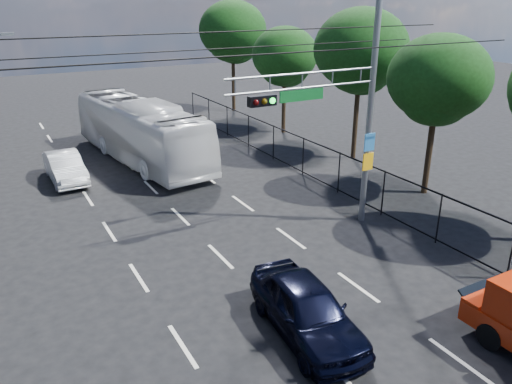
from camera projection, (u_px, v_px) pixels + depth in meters
lane_markings at (164, 201)px, 22.81m from camera, size 6.12×38.00×0.01m
signal_mast at (346, 97)px, 18.40m from camera, size 6.43×0.39×9.50m
utility_wires at (203, 46)px, 15.97m from camera, size 22.00×5.04×0.74m
fence_right at (324, 165)px, 24.39m from camera, size 0.06×34.03×2.00m
tree_right_b at (438, 86)px, 21.99m from camera, size 4.50×4.50×7.31m
tree_right_c at (360, 56)px, 26.90m from camera, size 5.10×5.10×8.29m
tree_right_d at (285, 60)px, 32.74m from camera, size 4.32×4.32×7.02m
tree_right_e at (233, 35)px, 38.95m from camera, size 5.28×5.28×8.58m
navy_hatchback at (307, 309)px, 13.57m from camera, size 2.29×4.70×1.55m
white_bus at (140, 131)px, 27.96m from camera, size 4.47×12.54×3.42m
white_van at (65, 167)px, 25.07m from camera, size 1.61×4.37×1.43m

